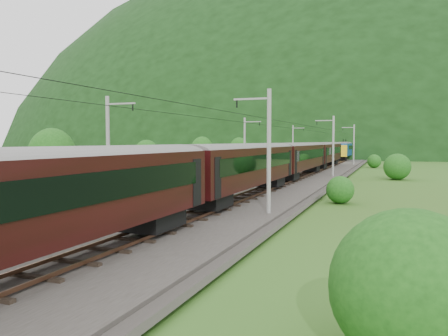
% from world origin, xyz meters
% --- Properties ---
extents(ground, '(600.00, 600.00, 0.00)m').
position_xyz_m(ground, '(0.00, 0.00, 0.00)').
color(ground, '#375119').
rests_on(ground, ground).
extents(railbed, '(14.00, 220.00, 0.30)m').
position_xyz_m(railbed, '(0.00, 10.00, 0.15)').
color(railbed, '#38332D').
rests_on(railbed, ground).
extents(track_left, '(2.40, 220.00, 0.27)m').
position_xyz_m(track_left, '(-2.40, 10.00, 0.37)').
color(track_left, brown).
rests_on(track_left, railbed).
extents(track_right, '(2.40, 220.00, 0.27)m').
position_xyz_m(track_right, '(2.40, 10.00, 0.37)').
color(track_right, brown).
rests_on(track_right, railbed).
extents(catenary_left, '(2.54, 192.28, 8.00)m').
position_xyz_m(catenary_left, '(-6.12, 32.00, 4.50)').
color(catenary_left, gray).
rests_on(catenary_left, railbed).
extents(catenary_right, '(2.54, 192.28, 8.00)m').
position_xyz_m(catenary_right, '(6.12, 32.00, 4.50)').
color(catenary_right, gray).
rests_on(catenary_right, railbed).
extents(overhead_wires, '(4.83, 198.00, 0.03)m').
position_xyz_m(overhead_wires, '(0.00, 10.00, 7.10)').
color(overhead_wires, black).
rests_on(overhead_wires, ground).
extents(mountain_main, '(504.00, 360.00, 244.00)m').
position_xyz_m(mountain_main, '(0.00, 260.00, 0.00)').
color(mountain_main, black).
rests_on(mountain_main, ground).
extents(mountain_ridge, '(336.00, 280.00, 132.00)m').
position_xyz_m(mountain_ridge, '(-120.00, 300.00, 0.00)').
color(mountain_ridge, black).
rests_on(mountain_ridge, ground).
extents(train, '(2.96, 141.61, 5.14)m').
position_xyz_m(train, '(2.40, 17.92, 3.51)').
color(train, black).
rests_on(train, ground).
extents(hazard_post_near, '(0.18, 0.18, 1.68)m').
position_xyz_m(hazard_post_near, '(-0.20, 36.37, 1.14)').
color(hazard_post_near, red).
rests_on(hazard_post_near, railbed).
extents(hazard_post_far, '(0.14, 0.14, 1.30)m').
position_xyz_m(hazard_post_far, '(0.16, 27.93, 0.95)').
color(hazard_post_far, red).
rests_on(hazard_post_far, railbed).
extents(signal, '(0.21, 0.21, 1.91)m').
position_xyz_m(signal, '(-3.59, 56.51, 1.42)').
color(signal, black).
rests_on(signal, railbed).
extents(vegetation_left, '(11.13, 143.51, 6.15)m').
position_xyz_m(vegetation_left, '(-14.34, 19.41, 2.50)').
color(vegetation_left, '#194A13').
rests_on(vegetation_left, ground).
extents(vegetation_right, '(7.16, 100.54, 3.16)m').
position_xyz_m(vegetation_right, '(13.00, 4.54, 1.41)').
color(vegetation_right, '#194A13').
rests_on(vegetation_right, ground).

